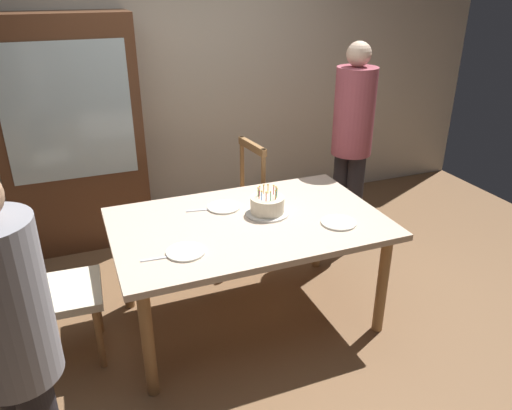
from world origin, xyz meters
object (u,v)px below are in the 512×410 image
(plate_far_side, at_px, (224,207))
(plate_near_guest, at_px, (339,222))
(chair_upholstered, at_px, (44,284))
(person_celebrant, at_px, (13,346))
(person_guest, at_px, (352,136))
(plate_near_celebrant, at_px, (186,252))
(birthday_cake, at_px, (267,206))
(chair_spindle_back, at_px, (234,204))
(dining_table, at_px, (249,232))
(china_cabinet, at_px, (72,137))

(plate_far_side, distance_m, plate_near_guest, 0.76)
(chair_upholstered, distance_m, person_celebrant, 1.07)
(person_guest, bearing_deg, plate_far_side, -160.30)
(plate_near_celebrant, relative_size, person_celebrant, 0.14)
(birthday_cake, height_order, chair_spindle_back, chair_spindle_back)
(plate_far_side, height_order, plate_near_guest, same)
(plate_far_side, bearing_deg, chair_spindle_back, 65.42)
(dining_table, height_order, person_guest, person_guest)
(birthday_cake, bearing_deg, person_guest, 32.18)
(chair_upholstered, relative_size, person_celebrant, 0.60)
(chair_upholstered, xyz_separation_m, china_cabinet, (0.29, 1.49, 0.42))
(person_guest, xyz_separation_m, china_cabinet, (-2.09, 0.88, -0.02))
(chair_upholstered, height_order, china_cabinet, china_cabinet)
(dining_table, xyz_separation_m, birthday_cake, (0.15, 0.05, 0.13))
(chair_spindle_back, xyz_separation_m, china_cabinet, (-1.14, 0.70, 0.49))
(dining_table, relative_size, chair_upholstered, 1.78)
(china_cabinet, bearing_deg, person_guest, -22.71)
(birthday_cake, xyz_separation_m, plate_near_guest, (0.36, -0.29, -0.05))
(chair_spindle_back, xyz_separation_m, chair_upholstered, (-1.43, -0.79, 0.07))
(dining_table, xyz_separation_m, person_celebrant, (-1.28, -0.93, 0.24))
(plate_near_celebrant, xyz_separation_m, chair_spindle_back, (0.66, 1.10, -0.29))
(plate_near_guest, bearing_deg, dining_table, 154.63)
(dining_table, height_order, chair_spindle_back, chair_spindle_back)
(dining_table, relative_size, plate_far_side, 7.67)
(plate_far_side, relative_size, chair_upholstered, 0.23)
(chair_spindle_back, bearing_deg, dining_table, -103.00)
(chair_spindle_back, relative_size, person_guest, 0.56)
(chair_spindle_back, relative_size, china_cabinet, 0.50)
(chair_spindle_back, bearing_deg, plate_near_celebrant, -121.10)
(birthday_cake, relative_size, plate_near_celebrant, 1.27)
(person_guest, distance_m, china_cabinet, 2.27)
(plate_near_celebrant, height_order, chair_upholstered, chair_upholstered)
(plate_near_celebrant, distance_m, chair_upholstered, 0.86)
(china_cabinet, bearing_deg, person_celebrant, -97.66)
(birthday_cake, height_order, china_cabinet, china_cabinet)
(chair_spindle_back, xyz_separation_m, person_celebrant, (-1.47, -1.79, 0.44))
(plate_near_celebrant, bearing_deg, person_guest, 29.73)
(chair_spindle_back, distance_m, china_cabinet, 1.43)
(chair_upholstered, distance_m, person_guest, 2.50)
(plate_near_celebrant, xyz_separation_m, person_guest, (1.61, 0.92, 0.22))
(chair_upholstered, bearing_deg, plate_far_side, 8.53)
(person_celebrant, relative_size, person_guest, 0.93)
(plate_near_guest, bearing_deg, plate_far_side, 140.89)
(plate_far_side, bearing_deg, dining_table, -70.63)
(plate_far_side, distance_m, person_celebrant, 1.68)
(dining_table, bearing_deg, chair_upholstered, 176.85)
(plate_near_guest, bearing_deg, plate_near_celebrant, 180.00)
(chair_spindle_back, bearing_deg, birthday_cake, -93.51)
(person_celebrant, bearing_deg, chair_upholstered, 87.47)
(dining_table, relative_size, person_guest, 0.99)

